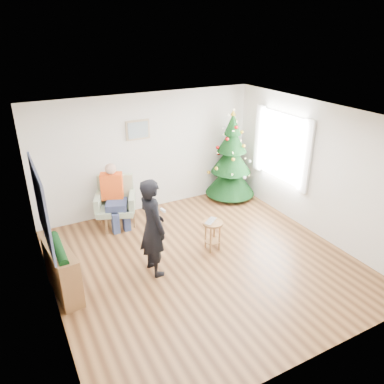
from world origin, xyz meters
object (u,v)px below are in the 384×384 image
stool (213,235)px  standing_man (153,227)px  console (63,272)px  christmas_tree (231,159)px  armchair (116,208)px

stool → standing_man: size_ratio=0.33×
stool → standing_man: (-1.23, -0.13, 0.56)m
console → stool: bearing=-5.9°
christmas_tree → stool: bearing=-130.9°
christmas_tree → console: 4.68m
standing_man → console: (-1.46, 0.11, -0.45)m
standing_man → console: bearing=79.9°
christmas_tree → stool: 2.50m
christmas_tree → console: size_ratio=2.14×
stool → armchair: (-1.28, 1.79, 0.09)m
stool → standing_man: standing_man is taller
standing_man → console: standing_man is taller
armchair → standing_man: bearing=-66.3°
console → standing_man: bearing=-10.7°
christmas_tree → standing_man: 3.42m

